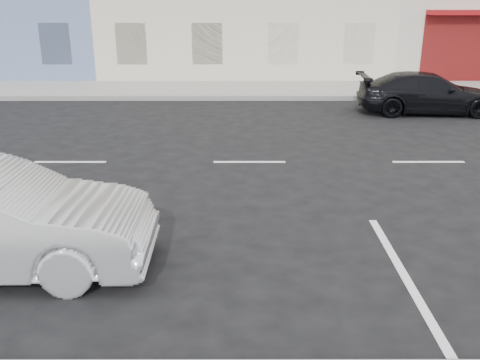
{
  "coord_description": "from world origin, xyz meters",
  "views": [
    {
      "loc": [
        -2.22,
        -11.35,
        3.64
      ],
      "look_at": [
        -2.21,
        -3.42,
        0.8
      ],
      "focal_mm": 40.0,
      "sensor_mm": 36.0,
      "label": 1
    }
  ],
  "objects": [
    {
      "name": "sidewalk_far",
      "position": [
        -5.0,
        8.7,
        0.07
      ],
      "size": [
        80.0,
        3.4,
        0.15
      ],
      "primitive_type": "cube",
      "color": "gray",
      "rests_on": "ground"
    },
    {
      "name": "curb_far",
      "position": [
        -5.0,
        7.0,
        0.08
      ],
      "size": [
        80.0,
        0.12,
        0.16
      ],
      "primitive_type": "cube",
      "color": "gray",
      "rests_on": "ground"
    },
    {
      "name": "car_far",
      "position": [
        3.57,
        5.03,
        0.62
      ],
      "size": [
        4.35,
        1.93,
        1.24
      ],
      "primitive_type": "imported",
      "rotation": [
        0.0,
        0.0,
        1.53
      ],
      "color": "black",
      "rests_on": "ground"
    },
    {
      "name": "ground",
      "position": [
        0.0,
        0.0,
        0.0
      ],
      "size": [
        120.0,
        120.0,
        0.0
      ],
      "primitive_type": "plane",
      "color": "black",
      "rests_on": "ground"
    }
  ]
}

